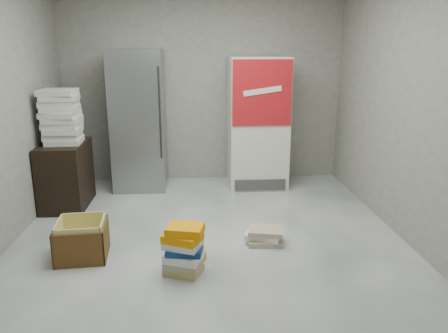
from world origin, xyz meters
TOP-DOWN VIEW (x-y plane):
  - ground at (0.00, 0.00)m, footprint 5.00×5.00m
  - room_shell at (0.00, 0.00)m, footprint 4.04×5.04m
  - steel_fridge at (-0.90, 2.13)m, footprint 0.70×0.72m
  - coke_cooler at (0.75, 2.12)m, footprint 0.80×0.73m
  - wood_shelf at (-1.73, 1.40)m, footprint 0.50×0.80m
  - supply_box_stack at (-1.72, 1.40)m, footprint 0.44×0.45m
  - phonebook_stack_main at (-0.25, -0.41)m, footprint 0.39×0.36m
  - phonebook_stack_side at (0.56, 0.16)m, footprint 0.42×0.38m
  - cardboard_box at (-1.21, -0.03)m, footprint 0.49×0.49m
  - bucket_lid at (-0.18, -0.12)m, footprint 0.36×0.36m

SIDE VIEW (x-z plane):
  - ground at x=0.00m, z-range 0.00..0.00m
  - bucket_lid at x=-0.18m, z-range 0.00..0.07m
  - phonebook_stack_side at x=0.56m, z-range 0.00..0.16m
  - cardboard_box at x=-1.21m, z-range -0.03..0.34m
  - phonebook_stack_main at x=-0.25m, z-range 0.00..0.45m
  - wood_shelf at x=-1.73m, z-range 0.00..0.80m
  - coke_cooler at x=0.75m, z-range 0.00..1.80m
  - steel_fridge at x=-0.90m, z-range 0.00..1.90m
  - supply_box_stack at x=-1.72m, z-range 0.80..1.45m
  - room_shell at x=0.00m, z-range 0.39..3.21m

